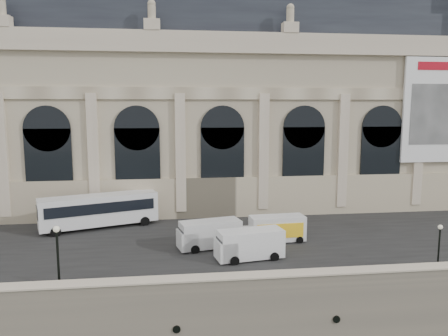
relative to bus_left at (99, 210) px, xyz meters
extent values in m
cube|color=gray|center=(18.16, 16.00, -5.11)|extent=(160.00, 70.00, 6.00)
cube|color=#2D2D2D|center=(18.16, -5.00, -2.08)|extent=(160.00, 24.00, 0.06)
cube|color=gray|center=(18.16, -18.40, -1.56)|extent=(160.00, 1.20, 1.10)
cube|color=beige|center=(18.16, -18.40, -0.96)|extent=(160.00, 1.40, 0.12)
cube|color=#C5B797|center=(12.16, 12.00, 8.89)|extent=(68.00, 18.00, 22.00)
cube|color=beige|center=(12.16, 2.85, 0.39)|extent=(68.60, 0.40, 5.00)
cube|color=beige|center=(12.16, 2.70, 18.69)|extent=(69.00, 0.80, 2.40)
cube|color=beige|center=(12.16, 2.85, 12.89)|extent=(68.00, 0.30, 1.40)
cube|color=#282D35|center=(12.16, 12.00, 22.89)|extent=(64.00, 15.00, 6.00)
cube|color=beige|center=(-10.84, 2.75, 5.89)|extent=(1.20, 0.50, 14.00)
cube|color=black|center=(-5.84, 2.82, 4.39)|extent=(5.20, 0.25, 9.00)
cylinder|color=black|center=(-5.84, 2.82, 8.89)|extent=(5.20, 0.25, 5.20)
cube|color=beige|center=(-0.84, 2.75, 5.89)|extent=(1.20, 0.50, 14.00)
cube|color=black|center=(4.16, 2.82, 4.39)|extent=(5.20, 0.25, 9.00)
cylinder|color=black|center=(4.16, 2.82, 8.89)|extent=(5.20, 0.25, 5.20)
cube|color=beige|center=(9.16, 2.75, 5.89)|extent=(1.20, 0.50, 14.00)
cube|color=black|center=(14.16, 2.82, 4.39)|extent=(5.20, 0.25, 9.00)
cylinder|color=black|center=(14.16, 2.82, 8.89)|extent=(5.20, 0.25, 5.20)
cube|color=beige|center=(19.16, 2.75, 5.89)|extent=(1.20, 0.50, 14.00)
cube|color=black|center=(24.16, 2.82, 4.39)|extent=(5.20, 0.25, 9.00)
cylinder|color=black|center=(24.16, 2.82, 8.89)|extent=(5.20, 0.25, 5.20)
cube|color=beige|center=(29.16, 2.75, 5.89)|extent=(1.20, 0.50, 14.00)
cube|color=black|center=(34.16, 2.82, 4.39)|extent=(5.20, 0.25, 9.00)
cylinder|color=black|center=(34.16, 2.82, 8.89)|extent=(5.20, 0.25, 5.20)
cube|color=beige|center=(39.16, 2.75, 5.89)|extent=(1.20, 0.50, 14.00)
cube|color=white|center=(41.16, 2.55, 10.89)|extent=(9.00, 0.35, 13.00)
cube|color=#AE0B1A|center=(41.16, 2.35, 16.29)|extent=(6.00, 0.06, 1.00)
cube|color=gray|center=(40.66, 2.35, 10.39)|extent=(6.20, 0.06, 7.50)
cube|color=silver|center=(0.01, 0.00, 0.01)|extent=(12.88, 6.66, 3.28)
cube|color=black|center=(-6.01, -2.08, 0.33)|extent=(0.87, 2.33, 1.27)
cube|color=black|center=(0.46, -1.28, 0.43)|extent=(11.04, 3.89, 1.17)
cube|color=black|center=(-0.43, 1.29, 0.43)|extent=(11.04, 3.89, 1.17)
cylinder|color=black|center=(-4.06, -2.81, -1.58)|extent=(1.11, 0.65, 1.06)
cylinder|color=black|center=(-4.93, -0.30, -1.58)|extent=(1.11, 0.65, 1.06)
cylinder|color=black|center=(4.95, 0.31, -1.58)|extent=(1.11, 0.65, 1.06)
cylinder|color=black|center=(4.09, 2.82, -1.58)|extent=(1.11, 0.65, 1.06)
cube|color=white|center=(14.88, -11.87, -0.67)|extent=(6.03, 3.13, 2.45)
cube|color=white|center=(12.61, -12.24, -1.04)|extent=(1.95, 2.47, 1.70)
cube|color=black|center=(12.02, -12.34, -0.46)|extent=(0.37, 1.90, 0.85)
cylinder|color=black|center=(13.24, -13.27, -1.70)|extent=(0.84, 0.39, 0.81)
cylinder|color=black|center=(12.88, -11.06, -1.70)|extent=(0.84, 0.39, 0.81)
cylinder|color=black|center=(16.87, -12.68, -1.70)|extent=(0.84, 0.39, 0.81)
cylinder|color=black|center=(16.51, -10.47, -1.70)|extent=(0.84, 0.39, 0.81)
cube|color=silver|center=(11.62, -8.38, -0.67)|extent=(6.11, 3.45, 2.45)
cube|color=silver|center=(9.37, -8.88, -1.04)|extent=(2.06, 2.54, 1.71)
cube|color=black|center=(8.79, -9.02, -0.46)|extent=(0.48, 1.89, 0.85)
cylinder|color=black|center=(10.07, -9.88, -1.70)|extent=(0.85, 0.44, 0.81)
cylinder|color=black|center=(9.58, -7.69, -1.70)|extent=(0.85, 0.44, 0.81)
cylinder|color=black|center=(13.66, -9.07, -1.70)|extent=(0.85, 0.44, 0.81)
cylinder|color=black|center=(13.17, -6.88, -1.70)|extent=(0.85, 0.44, 0.81)
cube|color=silver|center=(18.46, -7.24, -0.70)|extent=(5.59, 2.46, 2.46)
cube|color=yellow|center=(18.53, -8.31, -0.70)|extent=(4.72, 0.38, 1.45)
cube|color=#AE0B1A|center=(18.53, -8.31, -0.70)|extent=(2.72, 0.23, 0.55)
cube|color=silver|center=(15.37, -7.45, -1.24)|extent=(1.59, 2.10, 1.36)
cylinder|color=black|center=(15.99, -8.46, -1.74)|extent=(0.74, 0.30, 0.73)
cylinder|color=black|center=(15.85, -6.37, -1.74)|extent=(0.74, 0.30, 0.73)
cylinder|color=black|center=(20.53, -8.14, -1.74)|extent=(0.74, 0.30, 0.73)
cylinder|color=black|center=(20.38, -6.06, -1.74)|extent=(0.74, 0.30, 0.73)
cylinder|color=black|center=(-0.51, -16.21, -1.89)|extent=(0.49, 0.49, 0.44)
cylinder|color=black|center=(-0.51, -16.21, 0.11)|extent=(0.18, 0.18, 4.44)
sphere|color=beige|center=(-0.51, -16.21, 2.44)|extent=(0.49, 0.49, 0.49)
cylinder|color=black|center=(29.97, -16.23, -1.93)|extent=(0.39, 0.39, 0.35)
cylinder|color=black|center=(29.97, -16.23, -0.33)|extent=(0.14, 0.14, 3.55)
sphere|color=beige|center=(29.97, -16.23, 1.53)|extent=(0.39, 0.39, 0.39)
camera|label=1|loc=(7.89, -48.67, 11.45)|focal=35.00mm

